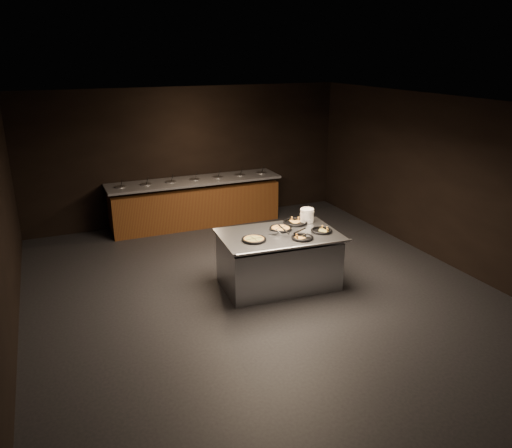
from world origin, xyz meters
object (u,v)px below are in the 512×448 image
object	(u,v)px
pan_veggie_whole	(254,239)
pan_cheese_whole	(281,228)
plate_stack	(307,216)
serving_counter	(278,261)

from	to	relation	value
pan_veggie_whole	pan_cheese_whole	distance (m)	0.65
plate_stack	pan_veggie_whole	world-z (taller)	plate_stack
pan_veggie_whole	pan_cheese_whole	bearing A→B (deg)	25.51
serving_counter	pan_cheese_whole	distance (m)	0.52
pan_veggie_whole	pan_cheese_whole	xyz separation A→B (m)	(0.58, 0.28, -0.00)
serving_counter	plate_stack	size ratio (longest dim) A/B	8.43
serving_counter	plate_stack	bearing A→B (deg)	29.87
serving_counter	pan_veggie_whole	bearing A→B (deg)	-162.30
serving_counter	pan_cheese_whole	bearing A→B (deg)	60.04
plate_stack	pan_cheese_whole	distance (m)	0.60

